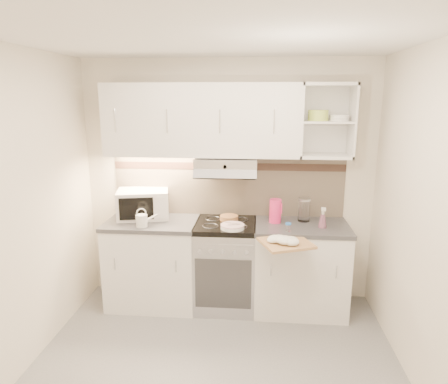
% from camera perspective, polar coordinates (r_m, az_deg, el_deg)
% --- Properties ---
extents(ground, '(3.00, 3.00, 0.00)m').
position_cam_1_polar(ground, '(3.43, -1.44, -24.73)').
color(ground, gray).
rests_on(ground, ground).
extents(room_shell, '(3.04, 2.84, 2.52)m').
position_cam_1_polar(room_shell, '(3.10, -0.82, 4.30)').
color(room_shell, silver).
rests_on(room_shell, ground).
extents(base_cabinet_left, '(0.90, 0.60, 0.86)m').
position_cam_1_polar(base_cabinet_left, '(4.27, -10.00, -10.09)').
color(base_cabinet_left, white).
rests_on(base_cabinet_left, ground).
extents(worktop_left, '(0.92, 0.62, 0.04)m').
position_cam_1_polar(worktop_left, '(4.12, -10.25, -4.33)').
color(worktop_left, '#47474C').
rests_on(worktop_left, base_cabinet_left).
extents(base_cabinet_right, '(0.90, 0.60, 0.86)m').
position_cam_1_polar(base_cabinet_right, '(4.16, 10.76, -10.77)').
color(base_cabinet_right, white).
rests_on(base_cabinet_right, ground).
extents(worktop_right, '(0.92, 0.62, 0.04)m').
position_cam_1_polar(worktop_right, '(4.00, 11.04, -4.88)').
color(worktop_right, '#47474C').
rests_on(worktop_right, base_cabinet_right).
extents(electric_range, '(0.60, 0.60, 0.90)m').
position_cam_1_polar(electric_range, '(4.14, 0.23, -10.33)').
color(electric_range, '#B7B7BC').
rests_on(electric_range, ground).
extents(microwave, '(0.58, 0.48, 0.29)m').
position_cam_1_polar(microwave, '(4.21, -11.48, -1.65)').
color(microwave, silver).
rests_on(microwave, worktop_left).
extents(watering_can, '(0.21, 0.14, 0.19)m').
position_cam_1_polar(watering_can, '(3.93, -11.59, -3.94)').
color(watering_can, silver).
rests_on(watering_can, worktop_left).
extents(plate_stack, '(0.23, 0.23, 0.05)m').
position_cam_1_polar(plate_stack, '(3.80, 1.21, -4.95)').
color(plate_stack, white).
rests_on(plate_stack, electric_range).
extents(bread_loaf, '(0.18, 0.18, 0.05)m').
position_cam_1_polar(bread_loaf, '(4.06, 0.73, -3.70)').
color(bread_loaf, '#AB753B').
rests_on(bread_loaf, electric_range).
extents(pink_pitcher, '(0.13, 0.12, 0.24)m').
position_cam_1_polar(pink_pitcher, '(3.99, 7.36, -2.69)').
color(pink_pitcher, '#EB286B').
rests_on(pink_pitcher, worktop_right).
extents(glass_jar, '(0.12, 0.12, 0.24)m').
position_cam_1_polar(glass_jar, '(4.08, 11.36, -2.48)').
color(glass_jar, white).
rests_on(glass_jar, worktop_right).
extents(spice_jar, '(0.05, 0.05, 0.08)m').
position_cam_1_polar(spice_jar, '(3.78, 9.15, -4.94)').
color(spice_jar, silver).
rests_on(spice_jar, worktop_right).
extents(spray_bottle, '(0.08, 0.08, 0.21)m').
position_cam_1_polar(spray_bottle, '(3.93, 13.91, -3.79)').
color(spray_bottle, pink).
rests_on(spray_bottle, worktop_right).
extents(cutting_board, '(0.52, 0.50, 0.02)m').
position_cam_1_polar(cutting_board, '(3.57, 8.85, -7.22)').
color(cutting_board, '#B2794F').
rests_on(cutting_board, base_cabinet_right).
extents(dish_towel, '(0.34, 0.32, 0.07)m').
position_cam_1_polar(dish_towel, '(3.52, 8.27, -6.65)').
color(dish_towel, white).
rests_on(dish_towel, cutting_board).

